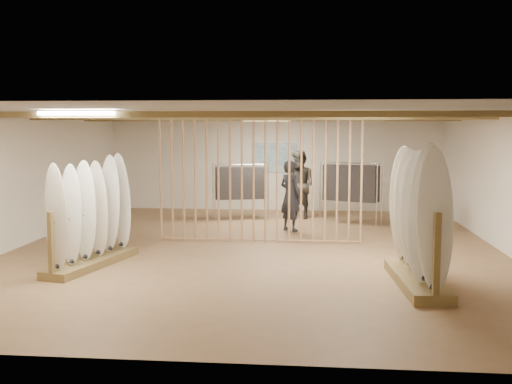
# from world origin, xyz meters

# --- Properties ---
(floor) EXTENTS (12.00, 12.00, 0.00)m
(floor) POSITION_xyz_m (0.00, 0.00, 0.00)
(floor) COLOR olive
(floor) RESTS_ON ground
(ceiling) EXTENTS (12.00, 12.00, 0.00)m
(ceiling) POSITION_xyz_m (0.00, 0.00, 2.80)
(ceiling) COLOR #9B9792
(ceiling) RESTS_ON ground
(wall_back) EXTENTS (12.00, 0.00, 12.00)m
(wall_back) POSITION_xyz_m (0.00, 6.00, 1.40)
(wall_back) COLOR white
(wall_back) RESTS_ON ground
(wall_front) EXTENTS (12.00, 0.00, 12.00)m
(wall_front) POSITION_xyz_m (0.00, -6.00, 1.40)
(wall_front) COLOR white
(wall_front) RESTS_ON ground
(wall_left) EXTENTS (0.00, 12.00, 12.00)m
(wall_left) POSITION_xyz_m (-5.00, 0.00, 1.40)
(wall_left) COLOR white
(wall_left) RESTS_ON ground
(wall_right) EXTENTS (0.00, 12.00, 12.00)m
(wall_right) POSITION_xyz_m (5.00, 0.00, 1.40)
(wall_right) COLOR white
(wall_right) RESTS_ON ground
(ceiling_slats) EXTENTS (9.50, 6.12, 0.10)m
(ceiling_slats) POSITION_xyz_m (0.00, 0.00, 2.72)
(ceiling_slats) COLOR olive
(ceiling_slats) RESTS_ON ground
(light_panels) EXTENTS (1.20, 0.35, 0.06)m
(light_panels) POSITION_xyz_m (0.00, 0.00, 2.74)
(light_panels) COLOR white
(light_panels) RESTS_ON ground
(bamboo_partition) EXTENTS (4.45, 0.05, 2.78)m
(bamboo_partition) POSITION_xyz_m (0.00, 0.80, 1.40)
(bamboo_partition) COLOR tan
(bamboo_partition) RESTS_ON ground
(poster) EXTENTS (1.40, 0.03, 0.90)m
(poster) POSITION_xyz_m (0.00, 5.98, 1.60)
(poster) COLOR #377AC0
(poster) RESTS_ON ground
(rack_left) EXTENTS (1.07, 2.45, 1.93)m
(rack_left) POSITION_xyz_m (-2.83, -1.77, 0.66)
(rack_left) COLOR olive
(rack_left) RESTS_ON floor
(rack_right) EXTENTS (0.76, 2.38, 2.23)m
(rack_right) POSITION_xyz_m (2.83, -2.58, 0.76)
(rack_right) COLOR olive
(rack_right) RESTS_ON floor
(clothing_rack_a) EXTENTS (1.40, 0.74, 1.56)m
(clothing_rack_a) POSITION_xyz_m (-0.80, 3.97, 1.01)
(clothing_rack_a) COLOR silver
(clothing_rack_a) RESTS_ON floor
(clothing_rack_b) EXTENTS (1.46, 0.93, 1.65)m
(clothing_rack_b) POSITION_xyz_m (2.15, 3.54, 1.07)
(clothing_rack_b) COLOR silver
(clothing_rack_b) RESTS_ON floor
(shopper_a) EXTENTS (0.85, 0.84, 1.96)m
(shopper_a) POSITION_xyz_m (0.62, 2.32, 0.98)
(shopper_a) COLOR #25262D
(shopper_a) RESTS_ON floor
(shopper_b) EXTENTS (1.31, 1.28, 2.14)m
(shopper_b) POSITION_xyz_m (0.80, 4.33, 1.07)
(shopper_b) COLOR #36312A
(shopper_b) RESTS_ON floor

